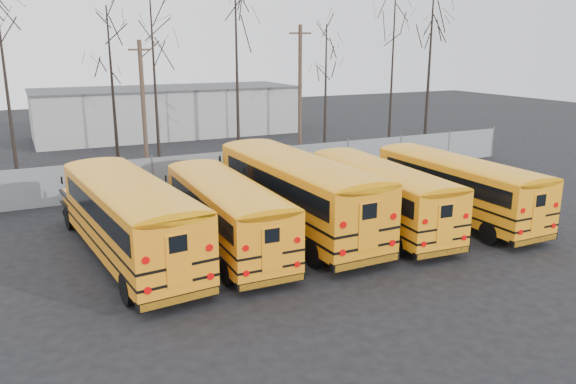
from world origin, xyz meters
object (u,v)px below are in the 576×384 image
bus_e (454,183)px  utility_pole_right (300,87)px  bus_a (128,212)px  bus_b (224,208)px  utility_pole_left (144,111)px  bus_d (378,190)px  bus_c (294,187)px

bus_e → utility_pole_right: (1.82, 18.68, 2.98)m
bus_a → bus_e: bus_a is taller
bus_b → utility_pole_left: (-0.22, 12.49, 2.42)m
bus_d → utility_pole_left: (-7.04, 12.83, 2.40)m
utility_pole_left → bus_a: bearing=-127.2°
bus_a → utility_pole_left: 12.70m
bus_c → bus_b: bearing=-169.5°
bus_e → utility_pole_right: 19.00m
bus_c → bus_d: 3.64m
bus_a → utility_pole_right: utility_pole_right is taller
bus_b → bus_c: bus_c is taller
bus_b → bus_c: size_ratio=0.85×
bus_c → bus_e: 7.43m
bus_c → utility_pole_left: (-3.56, 11.79, 2.13)m
bus_b → bus_e: 10.64m
bus_a → bus_d: 10.36m
bus_e → utility_pole_right: size_ratio=1.14×
bus_a → utility_pole_left: size_ratio=1.43×
bus_b → bus_c: bearing=12.7°
bus_c → utility_pole_left: utility_pole_left is taller
bus_b → bus_e: (10.61, -0.81, 0.03)m
bus_e → utility_pole_left: bearing=128.9°
bus_d → bus_e: 3.83m
bus_e → utility_pole_right: utility_pole_right is taller
bus_a → bus_c: bearing=-3.5°
bus_c → utility_pole_left: size_ratio=1.51×
utility_pole_left → utility_pole_right: size_ratio=0.87×
bus_d → utility_pole_left: bearing=122.3°
bus_b → utility_pole_right: size_ratio=1.12×
bus_c → utility_pole_right: bearing=60.7°
bus_c → bus_e: size_ratio=1.16×
bus_b → utility_pole_left: bearing=91.8°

